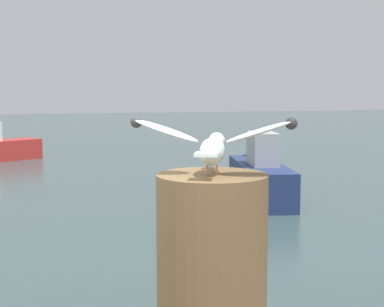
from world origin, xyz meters
TOP-DOWN VIEW (x-y plane):
  - seagull at (1.20, -0.29)m, footprint 0.58×0.39m
  - boat_navy at (5.89, 9.81)m, footprint 1.78×4.19m

SIDE VIEW (x-z plane):
  - boat_navy at x=5.89m, z-range -0.27..1.31m
  - seagull at x=1.20m, z-range 2.22..2.43m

